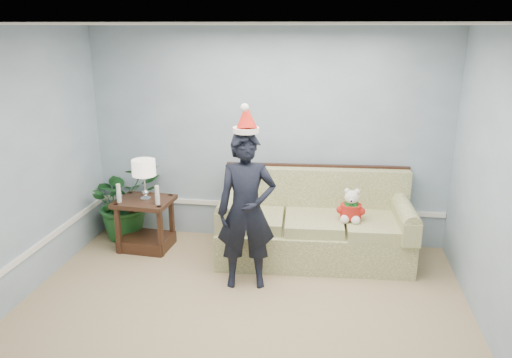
{
  "coord_description": "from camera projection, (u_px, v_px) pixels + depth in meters",
  "views": [
    {
      "loc": [
        0.82,
        -3.57,
        2.69
      ],
      "look_at": [
        0.01,
        1.55,
        1.1
      ],
      "focal_mm": 35.0,
      "sensor_mm": 36.0,
      "label": 1
    }
  ],
  "objects": [
    {
      "name": "candle_pair",
      "position": [
        138.0,
        195.0,
        5.98
      ],
      "size": [
        0.54,
        0.06,
        0.23
      ],
      "color": "silver",
      "rests_on": "side_table"
    },
    {
      "name": "sofa",
      "position": [
        314.0,
        227.0,
        5.99
      ],
      "size": [
        2.31,
        1.11,
        1.05
      ],
      "rotation": [
        0.0,
        0.0,
        0.06
      ],
      "color": "#5F6C33",
      "rests_on": "room_shell"
    },
    {
      "name": "room_shell",
      "position": [
        224.0,
        206.0,
        3.88
      ],
      "size": [
        4.54,
        5.04,
        2.74
      ],
      "color": "tan",
      "rests_on": "ground"
    },
    {
      "name": "side_table",
      "position": [
        146.0,
        229.0,
        6.26
      ],
      "size": [
        0.7,
        0.6,
        0.64
      ],
      "rotation": [
        0.0,
        0.0,
        -0.07
      ],
      "color": "#3D2116",
      "rests_on": "room_shell"
    },
    {
      "name": "wainscot_trim",
      "position": [
        143.0,
        241.0,
        5.43
      ],
      "size": [
        4.49,
        4.99,
        0.06
      ],
      "color": "white",
      "rests_on": "room_shell"
    },
    {
      "name": "santa_hat",
      "position": [
        246.0,
        119.0,
        4.93
      ],
      "size": [
        0.32,
        0.35,
        0.31
      ],
      "rotation": [
        0.0,
        0.0,
        0.27
      ],
      "color": "white",
      "rests_on": "man"
    },
    {
      "name": "man",
      "position": [
        247.0,
        211.0,
        5.2
      ],
      "size": [
        0.68,
        0.51,
        1.69
      ],
      "primitive_type": "imported",
      "rotation": [
        0.0,
        0.0,
        0.18
      ],
      "color": "black",
      "rests_on": "room_shell"
    },
    {
      "name": "table_lamp",
      "position": [
        144.0,
        169.0,
        6.02
      ],
      "size": [
        0.29,
        0.29,
        0.51
      ],
      "color": "silver",
      "rests_on": "side_table"
    },
    {
      "name": "houseplant",
      "position": [
        125.0,
        201.0,
        6.52
      ],
      "size": [
        1.2,
        1.2,
        1.01
      ],
      "primitive_type": "imported",
      "rotation": [
        0.0,
        0.0,
        0.75
      ],
      "color": "#1C5321",
      "rests_on": "room_shell"
    },
    {
      "name": "teddy_bear",
      "position": [
        351.0,
        209.0,
        5.68
      ],
      "size": [
        0.25,
        0.28,
        0.39
      ],
      "rotation": [
        0.0,
        0.0,
        -0.06
      ],
      "color": "white",
      "rests_on": "sofa"
    }
  ]
}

